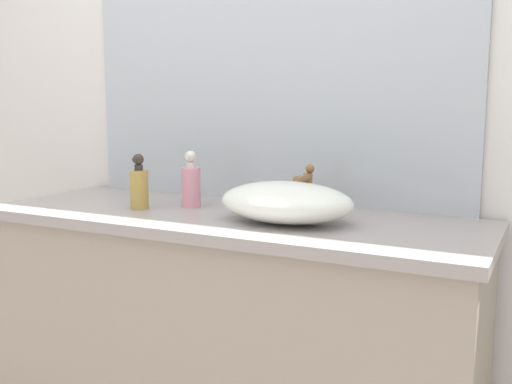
% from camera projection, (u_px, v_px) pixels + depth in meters
% --- Properties ---
extents(bathroom_wall_rear, '(6.00, 0.06, 2.60)m').
position_uv_depth(bathroom_wall_rear, '(273.00, 80.00, 2.10)').
color(bathroom_wall_rear, silver).
rests_on(bathroom_wall_rear, ground).
extents(vanity_counter, '(1.58, 0.56, 0.88)m').
position_uv_depth(vanity_counter, '(230.00, 348.00, 1.95)').
color(vanity_counter, gray).
rests_on(vanity_counter, ground).
extents(wall_mirror_panel, '(1.41, 0.01, 1.14)m').
position_uv_depth(wall_mirror_panel, '(268.00, 34.00, 2.04)').
color(wall_mirror_panel, '#B2BCC6').
rests_on(wall_mirror_panel, vanity_counter).
extents(sink_basin, '(0.40, 0.27, 0.12)m').
position_uv_depth(sink_basin, '(286.00, 202.00, 1.75)').
color(sink_basin, white).
rests_on(sink_basin, vanity_counter).
extents(faucet, '(0.03, 0.12, 0.15)m').
position_uv_depth(faucet, '(306.00, 186.00, 1.88)').
color(faucet, brown).
rests_on(faucet, vanity_counter).
extents(soap_dispenser, '(0.06, 0.06, 0.18)m').
position_uv_depth(soap_dispenser, '(139.00, 186.00, 1.96)').
color(soap_dispenser, '#B09044').
rests_on(soap_dispenser, vanity_counter).
extents(lotion_bottle, '(0.06, 0.06, 0.19)m').
position_uv_depth(lotion_bottle, '(191.00, 184.00, 2.00)').
color(lotion_bottle, pink).
rests_on(lotion_bottle, vanity_counter).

